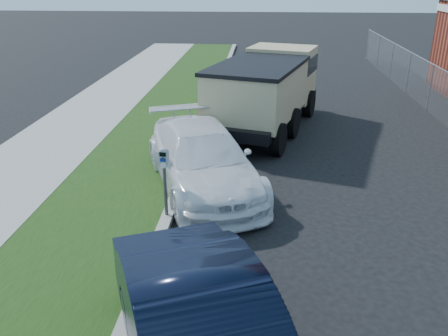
{
  "coord_description": "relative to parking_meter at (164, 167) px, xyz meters",
  "views": [
    {
      "loc": [
        -0.65,
        -8.84,
        5.09
      ],
      "look_at": [
        -1.4,
        1.0,
        1.0
      ],
      "focal_mm": 38.0,
      "sensor_mm": 36.0,
      "label": 1
    }
  ],
  "objects": [
    {
      "name": "white_wagon",
      "position": [
        0.57,
        1.89,
        -0.5
      ],
      "size": [
        3.94,
        5.79,
        1.56
      ],
      "primitive_type": "imported",
      "rotation": [
        0.0,
        0.0,
        0.36
      ],
      "color": "white",
      "rests_on": "ground"
    },
    {
      "name": "dump_truck",
      "position": [
        2.21,
        7.09,
        0.14
      ],
      "size": [
        4.12,
        6.83,
        2.52
      ],
      "rotation": [
        0.0,
        0.0,
        -0.29
      ],
      "color": "black",
      "rests_on": "ground"
    },
    {
      "name": "ground",
      "position": [
        2.61,
        -0.29,
        -1.28
      ],
      "size": [
        120.0,
        120.0,
        0.0
      ],
      "primitive_type": "plane",
      "color": "black",
      "rests_on": "ground"
    },
    {
      "name": "parking_meter",
      "position": [
        0.0,
        0.0,
        0.0
      ],
      "size": [
        0.23,
        0.16,
        1.56
      ],
      "rotation": [
        0.0,
        0.0,
        -0.08
      ],
      "color": "#3F4247",
      "rests_on": "ground"
    },
    {
      "name": "streetside",
      "position": [
        -2.95,
        1.71,
        -1.21
      ],
      "size": [
        6.12,
        50.0,
        0.15
      ],
      "color": "gray",
      "rests_on": "ground"
    }
  ]
}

